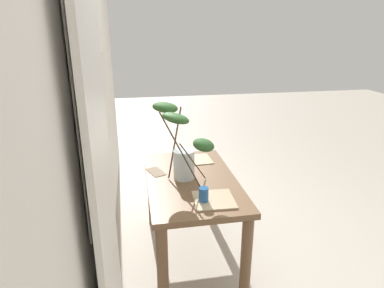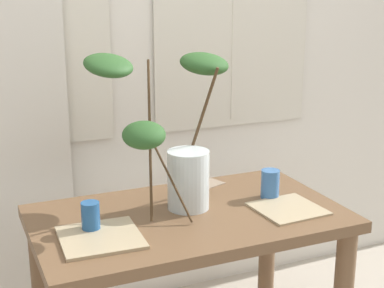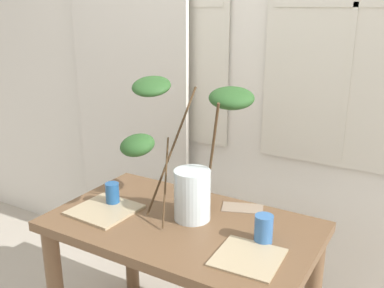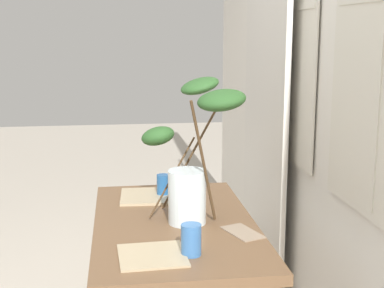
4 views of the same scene
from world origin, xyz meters
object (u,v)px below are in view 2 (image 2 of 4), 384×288
Objects in this scene: drinking_glass_blue_left at (91,217)px; dining_table at (189,245)px; plate_square_right at (288,209)px; drinking_glass_blue_right at (270,184)px; plate_square_left at (100,237)px; vase_with_branches at (175,136)px.

dining_table is at bearing 2.39° from drinking_glass_blue_left.
drinking_glass_blue_left is at bearing 172.11° from plate_square_right.
drinking_glass_blue_right reaches higher than plate_square_left.
drinking_glass_blue_right is (0.38, 0.02, 0.20)m from dining_table.
plate_square_left is at bearing -80.09° from drinking_glass_blue_left.
drinking_glass_blue_right reaches higher than plate_square_right.
plate_square_right is at bearing -7.89° from drinking_glass_blue_left.
drinking_glass_blue_left is 0.09m from plate_square_left.
vase_with_branches is 0.47m from drinking_glass_blue_right.
vase_with_branches is 5.98× the size of drinking_glass_blue_left.
plate_square_right is at bearing -2.24° from plate_square_left.
drinking_glass_blue_right reaches higher than dining_table.
plate_square_right is at bearing -18.01° from dining_table.
vase_with_branches is 0.53m from plate_square_right.
dining_table is 0.41m from plate_square_left.
vase_with_branches is at bearing 153.11° from plate_square_right.
drinking_glass_blue_right is at bearing 8.79° from plate_square_left.
drinking_glass_blue_left is at bearing 99.91° from plate_square_left.
dining_table is at bearing -75.23° from vase_with_branches.
vase_with_branches is 5.58× the size of drinking_glass_blue_right.
plate_square_right is (0.76, -0.03, -0.00)m from plate_square_left.
plate_square_right is (0.77, -0.11, -0.05)m from drinking_glass_blue_left.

